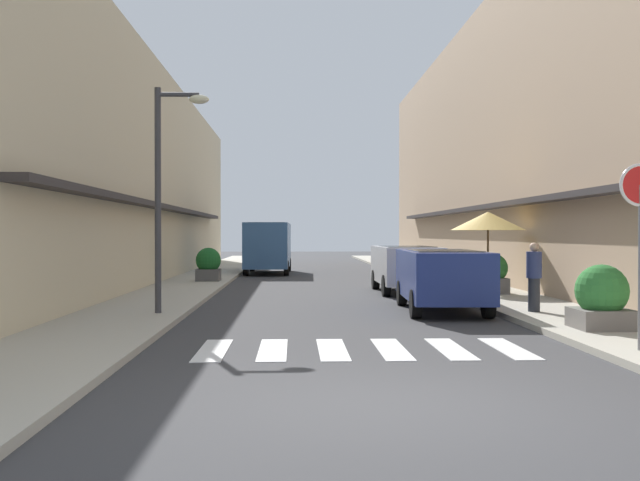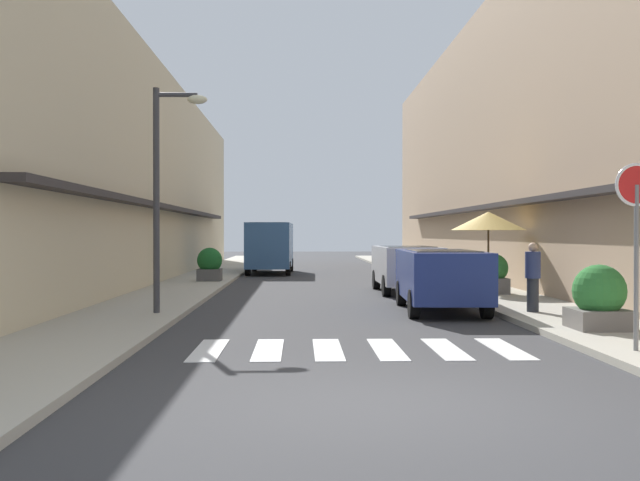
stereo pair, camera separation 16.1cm
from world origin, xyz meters
The scene contains 16 objects.
ground_plane centered at (0.00, 17.89, 0.00)m, with size 98.39×98.39×0.00m, color #38383A.
sidewalk_left centered at (-4.72, 17.89, 0.06)m, with size 2.47×62.61×0.12m, color #ADA899.
sidewalk_right centered at (4.72, 17.89, 0.06)m, with size 2.47×62.61×0.12m, color #ADA899.
building_row_left centered at (-8.45, 19.13, 4.05)m, with size 5.50×42.25×8.11m.
building_row_right centered at (8.45, 19.13, 5.26)m, with size 5.50×42.25×10.53m.
crosswalk centered at (0.00, 3.79, 0.01)m, with size 5.20×2.20×0.01m.
parked_car_near centered at (2.44, 9.33, 0.92)m, with size 1.97×4.46×1.47m.
parked_car_mid centered at (2.44, 14.85, 0.92)m, with size 1.82×4.31×1.47m.
delivery_van centered at (-2.29, 25.90, 1.41)m, with size 2.10×5.44×2.37m.
round_street_sign centered at (4.08, 2.85, 2.26)m, with size 0.65×0.07×2.79m.
street_lamp centered at (-3.87, 8.21, 3.17)m, with size 1.19×0.28×4.94m.
cafe_umbrella centered at (4.70, 13.58, 2.23)m, with size 2.21×2.21×2.40m.
planter_corner centered at (4.56, 5.29, 0.67)m, with size 1.00×1.00×1.18m.
planter_midblock centered at (4.72, 13.03, 0.70)m, with size 0.83×0.83×1.16m.
planter_far centered at (-4.25, 18.97, 0.72)m, with size 0.93×0.93×1.22m.
pedestrian_walking_near centered at (4.27, 8.18, 0.92)m, with size 0.34×0.34×1.54m.
Camera 2 is at (-0.93, -7.70, 1.86)m, focal length 40.42 mm.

